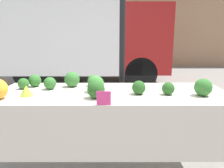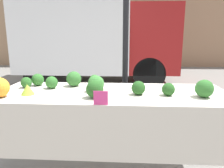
% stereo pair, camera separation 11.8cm
% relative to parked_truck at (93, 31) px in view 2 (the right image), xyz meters
% --- Properties ---
extents(tent_pole, '(0.07, 0.07, 2.80)m').
position_rel_parked_truck_xyz_m(tent_pole, '(0.93, -3.74, -0.10)').
color(tent_pole, black).
rests_on(tent_pole, ground_plane).
extents(parked_truck, '(4.29, 2.28, 2.83)m').
position_rel_parked_truck_xyz_m(parked_truck, '(0.00, 0.00, 0.00)').
color(parked_truck, white).
rests_on(parked_truck, ground_plane).
extents(market_table, '(2.23, 0.81, 0.84)m').
position_rel_parked_truck_xyz_m(market_table, '(0.81, -4.49, -0.75)').
color(market_table, beige).
rests_on(market_table, ground_plane).
extents(romanesco_head, '(0.12, 0.12, 0.10)m').
position_rel_parked_truck_xyz_m(romanesco_head, '(0.03, -4.55, -0.60)').
color(romanesco_head, '#93B238').
rests_on(romanesco_head, market_table).
extents(broccoli_head_0, '(0.15, 0.15, 0.15)m').
position_rel_parked_truck_xyz_m(broccoli_head_0, '(0.67, -4.63, -0.58)').
color(broccoli_head_0, '#23511E').
rests_on(broccoli_head_0, market_table).
extents(broccoli_head_1, '(0.13, 0.13, 0.13)m').
position_rel_parked_truck_xyz_m(broccoli_head_1, '(1.05, -4.50, -0.59)').
color(broccoli_head_1, '#23511E').
rests_on(broccoli_head_1, market_table).
extents(broccoli_head_2, '(0.12, 0.12, 0.12)m').
position_rel_parked_truck_xyz_m(broccoli_head_2, '(1.32, -4.51, -0.59)').
color(broccoli_head_2, '#23511E').
rests_on(broccoli_head_2, market_table).
extents(broccoli_head_3, '(0.13, 0.13, 0.13)m').
position_rel_parked_truck_xyz_m(broccoli_head_3, '(-0.01, -4.19, -0.59)').
color(broccoli_head_3, '#2D6628').
rests_on(broccoli_head_3, market_table).
extents(broccoli_head_4, '(0.12, 0.12, 0.12)m').
position_rel_parked_truck_xyz_m(broccoli_head_4, '(0.60, -4.16, -0.59)').
color(broccoli_head_4, '#2D6628').
rests_on(broccoli_head_4, market_table).
extents(broccoli_head_5, '(0.16, 0.16, 0.16)m').
position_rel_parked_truck_xyz_m(broccoli_head_5, '(0.38, -4.20, -0.57)').
color(broccoli_head_5, '#336B2D').
rests_on(broccoli_head_5, market_table).
extents(broccoli_head_6, '(0.16, 0.16, 0.16)m').
position_rel_parked_truck_xyz_m(broccoli_head_6, '(1.62, -4.55, -0.57)').
color(broccoli_head_6, '#2D6628').
rests_on(broccoli_head_6, market_table).
extents(broccoli_head_7, '(0.16, 0.16, 0.16)m').
position_rel_parked_truck_xyz_m(broccoli_head_7, '(0.65, -4.41, -0.57)').
color(broccoli_head_7, '#387533').
rests_on(broccoli_head_7, market_table).
extents(broccoli_head_8, '(0.11, 0.11, 0.11)m').
position_rel_parked_truck_xyz_m(broccoli_head_8, '(-0.09, -4.30, -0.60)').
color(broccoli_head_8, '#285B23').
rests_on(broccoli_head_8, market_table).
extents(broccoli_head_9, '(0.13, 0.13, 0.13)m').
position_rel_parked_truck_xyz_m(broccoli_head_9, '(0.18, -4.31, -0.59)').
color(broccoli_head_9, '#2D6628').
rests_on(broccoli_head_9, market_table).
extents(price_sign, '(0.11, 0.01, 0.11)m').
position_rel_parked_truck_xyz_m(price_sign, '(0.74, -4.82, -0.60)').
color(price_sign, '#E53D84').
rests_on(price_sign, market_table).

